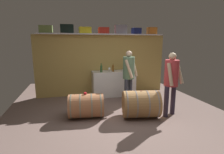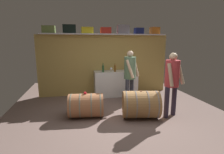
% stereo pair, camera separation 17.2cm
% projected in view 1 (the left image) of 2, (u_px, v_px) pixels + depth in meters
% --- Properties ---
extents(ground_plane, '(5.72, 8.31, 0.02)m').
position_uv_depth(ground_plane, '(117.00, 114.00, 4.53)').
color(ground_plane, '#715B54').
extents(back_wall_panel, '(4.52, 0.10, 2.06)m').
position_uv_depth(back_wall_panel, '(103.00, 65.00, 6.15)').
color(back_wall_panel, tan).
rests_on(back_wall_panel, ground).
extents(high_shelf_board, '(4.16, 0.40, 0.03)m').
position_uv_depth(high_shelf_board, '(103.00, 34.00, 5.81)').
color(high_shelf_board, silver).
rests_on(high_shelf_board, back_wall_panel).
extents(toolcase_olive, '(0.40, 0.22, 0.23)m').
position_uv_depth(toolcase_olive, '(46.00, 29.00, 5.36)').
color(toolcase_olive, olive).
rests_on(toolcase_olive, high_shelf_board).
extents(toolcase_black, '(0.41, 0.23, 0.27)m').
position_uv_depth(toolcase_black, '(67.00, 29.00, 5.50)').
color(toolcase_black, black).
rests_on(toolcase_black, high_shelf_board).
extents(toolcase_yellow, '(0.38, 0.30, 0.20)m').
position_uv_depth(toolcase_yellow, '(85.00, 30.00, 5.64)').
color(toolcase_yellow, yellow).
rests_on(toolcase_yellow, high_shelf_board).
extents(toolcase_red, '(0.34, 0.30, 0.20)m').
position_uv_depth(toolcase_red, '(104.00, 31.00, 5.79)').
color(toolcase_red, red).
rests_on(toolcase_red, high_shelf_board).
extents(toolcase_grey, '(0.40, 0.27, 0.29)m').
position_uv_depth(toolcase_grey, '(121.00, 30.00, 5.92)').
color(toolcase_grey, gray).
rests_on(toolcase_grey, high_shelf_board).
extents(toolcase_navy, '(0.30, 0.29, 0.21)m').
position_uv_depth(toolcase_navy, '(136.00, 31.00, 6.06)').
color(toolcase_navy, navy).
rests_on(toolcase_navy, high_shelf_board).
extents(toolcase_orange, '(0.31, 0.23, 0.24)m').
position_uv_depth(toolcase_orange, '(152.00, 31.00, 6.19)').
color(toolcase_orange, orange).
rests_on(toolcase_orange, high_shelf_board).
extents(work_cabinet, '(1.46, 0.52, 0.86)m').
position_uv_depth(work_cabinet, '(114.00, 83.00, 6.04)').
color(work_cabinet, silver).
rests_on(work_cabinet, ground).
extents(wine_bottle_amber, '(0.07, 0.07, 0.27)m').
position_uv_depth(wine_bottle_amber, '(113.00, 68.00, 5.79)').
color(wine_bottle_amber, brown).
rests_on(wine_bottle_amber, work_cabinet).
extents(wine_bottle_green, '(0.07, 0.07, 0.30)m').
position_uv_depth(wine_bottle_green, '(101.00, 68.00, 5.68)').
color(wine_bottle_green, '#2E562E').
rests_on(wine_bottle_green, work_cabinet).
extents(wine_bottle_dark, '(0.07, 0.07, 0.31)m').
position_uv_depth(wine_bottle_dark, '(128.00, 67.00, 5.92)').
color(wine_bottle_dark, black).
rests_on(wine_bottle_dark, work_cabinet).
extents(wine_glass, '(0.09, 0.09, 0.14)m').
position_uv_depth(wine_glass, '(109.00, 69.00, 5.82)').
color(wine_glass, white).
rests_on(wine_glass, work_cabinet).
extents(red_funnel, '(0.11, 0.11, 0.09)m').
position_uv_depth(red_funnel, '(127.00, 69.00, 6.13)').
color(red_funnel, red).
rests_on(red_funnel, work_cabinet).
extents(wine_barrel_near, '(0.89, 0.66, 0.60)m').
position_uv_depth(wine_barrel_near, '(86.00, 106.00, 4.27)').
color(wine_barrel_near, '#A46641').
rests_on(wine_barrel_near, ground).
extents(wine_barrel_far, '(0.96, 0.80, 0.67)m').
position_uv_depth(wine_barrel_far, '(141.00, 104.00, 4.28)').
color(wine_barrel_far, '#996E3F').
rests_on(wine_barrel_far, ground).
extents(tasting_cup, '(0.07, 0.07, 0.04)m').
position_uv_depth(tasting_cup, '(85.00, 93.00, 4.21)').
color(tasting_cup, red).
rests_on(tasting_cup, wine_barrel_near).
extents(winemaker_pouring, '(0.51, 0.44, 1.58)m').
position_uv_depth(winemaker_pouring, '(171.00, 78.00, 4.26)').
color(winemaker_pouring, '#2F2638').
rests_on(winemaker_pouring, ground).
extents(visitor_tasting, '(0.50, 0.50, 1.58)m').
position_uv_depth(visitor_tasting, '(129.00, 72.00, 5.11)').
color(visitor_tasting, '#2A2F3D').
rests_on(visitor_tasting, ground).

